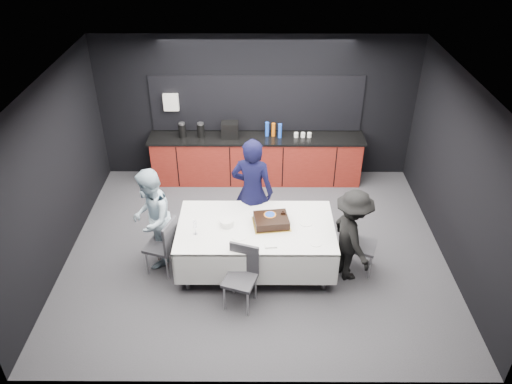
# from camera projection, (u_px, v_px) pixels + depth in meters

# --- Properties ---
(ground) EXTENTS (6.00, 6.00, 0.00)m
(ground) POSITION_uv_depth(u_px,v_px,m) (256.00, 249.00, 8.12)
(ground) COLOR #3F3F44
(ground) RESTS_ON ground
(room_shell) EXTENTS (6.04, 5.04, 2.82)m
(room_shell) POSITION_uv_depth(u_px,v_px,m) (256.00, 148.00, 7.11)
(room_shell) COLOR white
(room_shell) RESTS_ON ground
(kitchenette) EXTENTS (4.10, 0.64, 2.05)m
(kitchenette) POSITION_uv_depth(u_px,v_px,m) (256.00, 155.00, 9.69)
(kitchenette) COLOR maroon
(kitchenette) RESTS_ON ground
(party_table) EXTENTS (2.32, 1.32, 0.78)m
(party_table) POSITION_uv_depth(u_px,v_px,m) (256.00, 233.00, 7.43)
(party_table) COLOR #99999E
(party_table) RESTS_ON ground
(cake_assembly) EXTENTS (0.59, 0.50, 0.17)m
(cake_assembly) POSITION_uv_depth(u_px,v_px,m) (271.00, 221.00, 7.35)
(cake_assembly) COLOR gold
(cake_assembly) RESTS_ON party_table
(plate_stack) EXTENTS (0.21, 0.21, 0.10)m
(plate_stack) POSITION_uv_depth(u_px,v_px,m) (227.00, 223.00, 7.34)
(plate_stack) COLOR white
(plate_stack) RESTS_ON party_table
(loose_plate_near) EXTENTS (0.22, 0.22, 0.01)m
(loose_plate_near) POSITION_uv_depth(u_px,v_px,m) (239.00, 236.00, 7.14)
(loose_plate_near) COLOR white
(loose_plate_near) RESTS_ON party_table
(loose_plate_right_a) EXTENTS (0.20, 0.20, 0.01)m
(loose_plate_right_a) POSITION_uv_depth(u_px,v_px,m) (306.00, 223.00, 7.41)
(loose_plate_right_a) COLOR white
(loose_plate_right_a) RESTS_ON party_table
(loose_plate_right_b) EXTENTS (0.18, 0.18, 0.01)m
(loose_plate_right_b) POSITION_uv_depth(u_px,v_px,m) (316.00, 243.00, 7.01)
(loose_plate_right_b) COLOR white
(loose_plate_right_b) RESTS_ON party_table
(loose_plate_far) EXTENTS (0.20, 0.20, 0.01)m
(loose_plate_far) POSITION_uv_depth(u_px,v_px,m) (255.00, 211.00, 7.66)
(loose_plate_far) COLOR white
(loose_plate_far) RESTS_ON party_table
(fork_pile) EXTENTS (0.18, 0.12, 0.03)m
(fork_pile) POSITION_uv_depth(u_px,v_px,m) (271.00, 246.00, 6.95)
(fork_pile) COLOR white
(fork_pile) RESTS_ON party_table
(champagne_flute) EXTENTS (0.06, 0.06, 0.22)m
(champagne_flute) POSITION_uv_depth(u_px,v_px,m) (195.00, 225.00, 7.11)
(champagne_flute) COLOR white
(champagne_flute) RESTS_ON party_table
(chair_left) EXTENTS (0.53, 0.53, 0.92)m
(chair_left) POSITION_uv_depth(u_px,v_px,m) (165.00, 243.00, 7.41)
(chair_left) COLOR #313136
(chair_left) RESTS_ON ground
(chair_right) EXTENTS (0.53, 0.53, 0.92)m
(chair_right) POSITION_uv_depth(u_px,v_px,m) (357.00, 240.00, 7.46)
(chair_right) COLOR #313136
(chair_right) RESTS_ON ground
(chair_near) EXTENTS (0.53, 0.53, 0.92)m
(chair_near) POSITION_uv_depth(u_px,v_px,m) (242.00, 272.00, 6.87)
(chair_near) COLOR #313136
(chair_near) RESTS_ON ground
(person_center) EXTENTS (0.75, 0.58, 1.85)m
(person_center) POSITION_uv_depth(u_px,v_px,m) (252.00, 192.00, 7.87)
(person_center) COLOR black
(person_center) RESTS_ON ground
(person_left) EXTENTS (0.63, 0.80, 1.62)m
(person_left) POSITION_uv_depth(u_px,v_px,m) (151.00, 219.00, 7.45)
(person_left) COLOR #9FB8C8
(person_left) RESTS_ON ground
(person_right) EXTENTS (0.80, 1.07, 1.48)m
(person_right) POSITION_uv_depth(u_px,v_px,m) (352.00, 236.00, 7.22)
(person_right) COLOR black
(person_right) RESTS_ON ground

